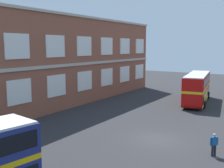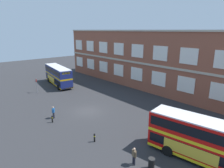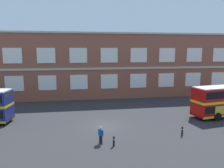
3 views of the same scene
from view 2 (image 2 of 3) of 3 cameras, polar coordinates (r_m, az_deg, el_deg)
The scene contains 10 objects.
ground_plane at distance 31.20m, azimuth -3.97°, elevation -6.91°, with size 120.00×120.00×0.00m, color #2B2B2D.
brick_terminal_building at distance 41.09m, azimuth 13.83°, elevation 6.50°, with size 53.42×8.19×11.85m.
double_decker_near at distance 45.10m, azimuth -15.35°, elevation 2.46°, with size 11.26×4.18×4.07m.
double_decker_middle at distance 20.29m, azimuth 26.50°, elevation -14.85°, with size 11.27×4.35×4.07m.
waiting_passenger at distance 18.91m, azimuth 6.41°, elevation -19.88°, with size 0.64×0.33×1.70m.
second_passenger at distance 28.52m, azimuth -16.60°, elevation -7.73°, with size 0.52×0.53×1.70m.
bus_stand_flag at distance 40.76m, azimuth -20.99°, elevation -0.12°, with size 0.44×0.10×2.70m.
station_litter_bin at distance 18.91m, azimuth 11.35°, elevation -21.64°, with size 0.60×0.60×1.03m.
safety_bollard_west at distance 27.48m, azimuth -16.92°, elevation -9.67°, with size 0.19×0.19×0.95m.
safety_bollard_east at distance 22.29m, azimuth -5.10°, elevation -15.22°, with size 0.19×0.19×0.95m.
Camera 2 is at (23.09, -15.33, 11.82)m, focal length 31.56 mm.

